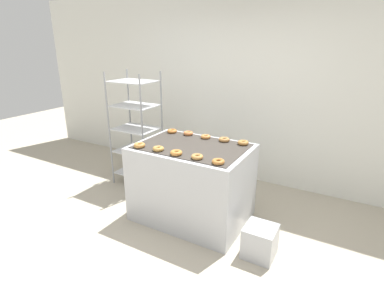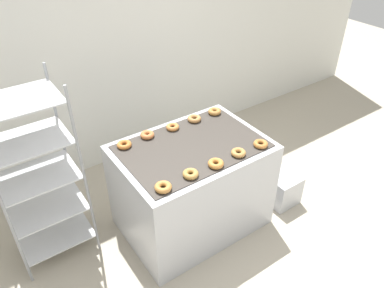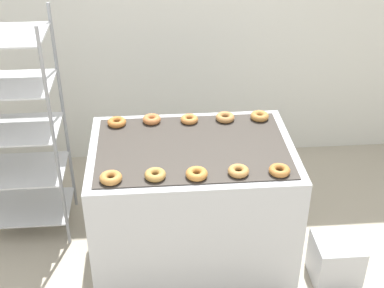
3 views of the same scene
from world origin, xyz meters
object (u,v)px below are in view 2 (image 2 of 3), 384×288
donut_far_leftmost (124,145)px  donut_far_rightmost (214,111)px  donut_near_center (216,164)px  donut_far_center (173,127)px  baking_rack_cart (38,177)px  glaze_bin (282,189)px  donut_near_left (191,174)px  donut_near_rightmost (261,144)px  donut_near_right (238,153)px  donut_far_right (194,119)px  fryer_machine (192,186)px  donut_near_leftmost (163,187)px  donut_far_left (147,135)px

donut_far_leftmost → donut_far_rightmost: (0.97, 0.00, 0.00)m
donut_near_center → donut_far_center: (0.01, 0.66, -0.00)m
baking_rack_cart → glaze_bin: size_ratio=5.09×
donut_far_center → donut_near_left: bearing=-110.8°
donut_near_rightmost → donut_near_center: bearing=179.8°
donut_near_right → donut_far_center: donut_near_right is taller
donut_near_center → donut_far_rightmost: 0.82m
glaze_bin → donut_near_left: 1.41m
donut_near_left → donut_far_right: donut_near_left is taller
baking_rack_cart → donut_near_center: 1.43m
fryer_machine → donut_near_right: donut_near_right is taller
donut_near_center → donut_near_right: donut_near_center is taller
baking_rack_cart → fryer_machine: bearing=-20.6°
donut_near_right → donut_far_rightmost: (0.25, 0.65, 0.00)m
baking_rack_cart → donut_far_center: size_ratio=13.84×
donut_near_leftmost → donut_far_right: (0.74, 0.66, -0.00)m
donut_near_leftmost → donut_near_rightmost: (0.97, -0.00, -0.00)m
donut_far_rightmost → donut_near_leftmost: bearing=-146.1°
fryer_machine → donut_near_leftmost: (-0.49, -0.33, 0.48)m
baking_rack_cart → donut_far_rightmost: (1.69, -0.13, 0.10)m
donut_near_center → donut_far_rightmost: same height
donut_near_leftmost → donut_far_right: size_ratio=1.00×
donut_far_leftmost → donut_far_left: 0.23m
fryer_machine → donut_near_left: donut_near_left is taller
glaze_bin → donut_near_left: donut_near_left is taller
donut_near_right → donut_near_rightmost: bearing=-2.8°
fryer_machine → glaze_bin: 1.03m
fryer_machine → donut_near_left: size_ratio=10.44×
donut_near_center → donut_far_rightmost: size_ratio=1.01×
donut_far_leftmost → donut_near_left: bearing=-69.3°
baking_rack_cart → donut_near_rightmost: (1.68, -0.78, 0.10)m
donut_near_right → glaze_bin: bearing=2.9°
baking_rack_cart → donut_near_rightmost: size_ratio=13.28×
donut_near_center → donut_near_right: bearing=2.3°
donut_far_right → donut_far_left: bearing=178.8°
donut_near_leftmost → donut_far_left: same height
fryer_machine → donut_near_right: size_ratio=10.49×
donut_near_center → donut_near_right: size_ratio=1.04×
donut_far_left → donut_far_right: 0.50m
donut_near_center → donut_far_right: bearing=68.8°
donut_near_left → donut_far_rightmost: size_ratio=0.98×
fryer_machine → donut_far_right: donut_far_right is taller
fryer_machine → donut_far_right: bearing=52.4°
donut_near_right → donut_far_right: 0.65m
donut_far_leftmost → donut_far_center: 0.49m
fryer_machine → glaze_bin: (0.94, -0.29, -0.30)m
donut_near_rightmost → donut_far_rightmost: 0.66m
donut_far_rightmost → donut_near_right: bearing=-110.9°
baking_rack_cart → donut_near_left: bearing=-38.9°
baking_rack_cart → glaze_bin: 2.36m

